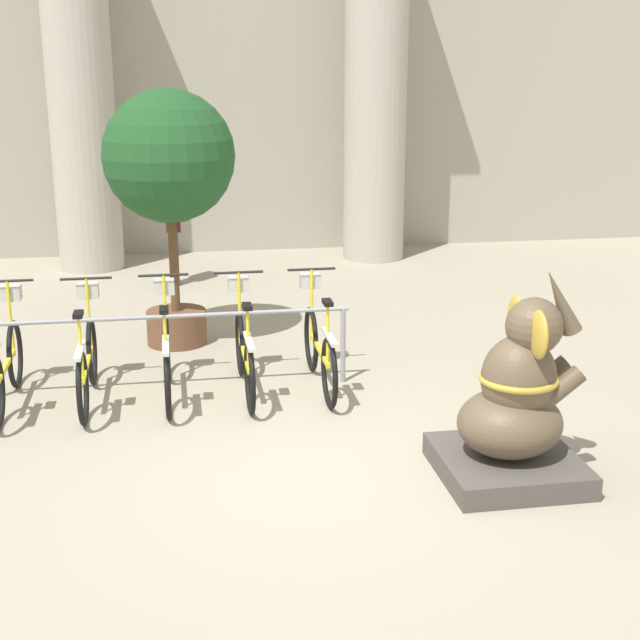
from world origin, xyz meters
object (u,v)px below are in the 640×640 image
Objects in this scene: bicycle_3 at (244,350)px; potted_tree at (169,167)px; bicycle_0 at (6,363)px; bicycle_4 at (319,346)px; person_pedestrian at (173,219)px; elephant_statue at (516,408)px; bicycle_2 at (167,354)px; bicycle_1 at (87,359)px.

potted_tree is at bearing 110.64° from bicycle_3.
bicycle_0 is at bearing -133.67° from potted_tree.
potted_tree is (-1.34, 1.62, 1.56)m from bicycle_4.
bicycle_0 and bicycle_3 have the same top height.
bicycle_3 is 0.72m from bicycle_4.
person_pedestrian is (-1.32, 4.42, 0.53)m from bicycle_4.
bicycle_3 is at bearing 130.43° from elephant_statue.
bicycle_2 is 0.72m from bicycle_3.
elephant_statue is at bearing -49.57° from bicycle_3.
potted_tree is (-0.02, -2.80, 1.03)m from person_pedestrian.
bicycle_4 is at bearing 1.42° from bicycle_3.
bicycle_4 is 1.04× the size of elephant_statue.
bicycle_0 is 1.08× the size of person_pedestrian.
bicycle_0 is at bearing 178.16° from bicycle_1.
bicycle_0 and bicycle_1 have the same top height.
potted_tree reaches higher than bicycle_3.
bicycle_2 is 1.04× the size of elephant_statue.
potted_tree is at bearing 129.60° from bicycle_4.
bicycle_4 is (2.17, 0.03, 0.00)m from bicycle_1.
bicycle_3 is 1.08× the size of person_pedestrian.
potted_tree reaches higher than bicycle_2.
person_pedestrian reaches higher than bicycle_3.
elephant_statue reaches higher than bicycle_2.
potted_tree reaches higher than elephant_statue.
person_pedestrian is at bearing 106.64° from bicycle_4.
bicycle_0 is 1.00× the size of bicycle_3.
bicycle_3 is (0.72, -0.01, 0.00)m from bicycle_2.
bicycle_2 is 4.47m from person_pedestrian.
bicycle_3 is (2.17, -0.01, 0.00)m from bicycle_0.
potted_tree reaches higher than person_pedestrian.
bicycle_0 and bicycle_4 have the same top height.
bicycle_2 is at bearing -93.74° from potted_tree.
bicycle_3 is 1.04× the size of elephant_statue.
bicycle_3 and bicycle_4 have the same top height.
bicycle_1 is 1.00× the size of bicycle_4.
bicycle_1 is 2.17m from bicycle_4.
bicycle_2 is at bearing 1.44° from bicycle_1.
bicycle_0 is 1.45m from bicycle_2.
elephant_statue is at bearing -62.82° from bicycle_4.
bicycle_4 is at bearing 0.15° from bicycle_0.
potted_tree is at bearing 63.30° from bicycle_1.
person_pedestrian reaches higher than bicycle_2.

